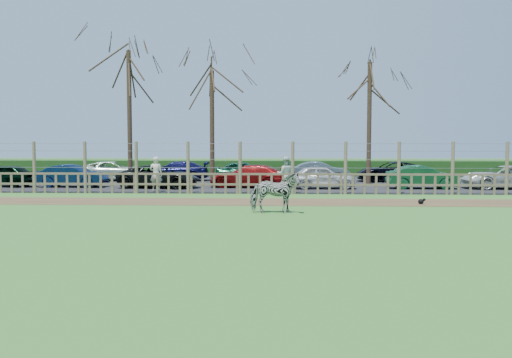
{
  "coord_description": "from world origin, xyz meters",
  "views": [
    {
      "loc": [
        1.94,
        -19.06,
        2.61
      ],
      "look_at": [
        1.0,
        2.5,
        1.1
      ],
      "focal_mm": 40.0,
      "sensor_mm": 36.0,
      "label": 1
    }
  ],
  "objects_px": {
    "crow": "(421,201)",
    "car_8": "(113,171)",
    "car_1": "(73,176)",
    "car_2": "(159,176)",
    "visitor_b": "(285,174)",
    "car_4": "(322,177)",
    "tree_mid": "(212,100)",
    "visitor_a": "(156,174)",
    "car_11": "(320,172)",
    "car_5": "(422,177)",
    "car_3": "(248,176)",
    "tree_left": "(129,85)",
    "tree_right": "(370,93)",
    "car_10": "(244,171)",
    "car_9": "(176,171)",
    "car_0": "(4,176)",
    "zebra": "(275,193)",
    "car_6": "(504,177)",
    "car_12": "(392,172)"
  },
  "relations": [
    {
      "from": "car_0",
      "to": "car_6",
      "type": "distance_m",
      "value": 26.62
    },
    {
      "from": "crow",
      "to": "car_8",
      "type": "relative_size",
      "value": 0.07
    },
    {
      "from": "visitor_a",
      "to": "car_1",
      "type": "relative_size",
      "value": 0.47
    },
    {
      "from": "car_3",
      "to": "car_4",
      "type": "height_order",
      "value": "same"
    },
    {
      "from": "car_3",
      "to": "car_8",
      "type": "relative_size",
      "value": 0.96
    },
    {
      "from": "tree_mid",
      "to": "car_2",
      "type": "relative_size",
      "value": 1.58
    },
    {
      "from": "tree_left",
      "to": "car_6",
      "type": "bearing_deg",
      "value": -4.08
    },
    {
      "from": "car_9",
      "to": "zebra",
      "type": "bearing_deg",
      "value": 18.98
    },
    {
      "from": "visitor_a",
      "to": "crow",
      "type": "height_order",
      "value": "visitor_a"
    },
    {
      "from": "car_4",
      "to": "car_8",
      "type": "xyz_separation_m",
      "value": [
        -12.6,
        5.23,
        0.0
      ]
    },
    {
      "from": "tree_left",
      "to": "tree_right",
      "type": "height_order",
      "value": "tree_left"
    },
    {
      "from": "visitor_a",
      "to": "car_3",
      "type": "distance_m",
      "value": 5.18
    },
    {
      "from": "visitor_b",
      "to": "car_6",
      "type": "xyz_separation_m",
      "value": [
        11.37,
        2.39,
        -0.26
      ]
    },
    {
      "from": "car_3",
      "to": "car_12",
      "type": "xyz_separation_m",
      "value": [
        8.51,
        4.7,
        0.0
      ]
    },
    {
      "from": "car_2",
      "to": "car_9",
      "type": "xyz_separation_m",
      "value": [
        -0.08,
        5.2,
        0.0
      ]
    },
    {
      "from": "car_3",
      "to": "car_8",
      "type": "height_order",
      "value": "same"
    },
    {
      "from": "car_8",
      "to": "car_3",
      "type": "bearing_deg",
      "value": -123.76
    },
    {
      "from": "tree_left",
      "to": "car_3",
      "type": "bearing_deg",
      "value": -10.34
    },
    {
      "from": "tree_left",
      "to": "tree_right",
      "type": "distance_m",
      "value": 13.59
    },
    {
      "from": "car_3",
      "to": "car_9",
      "type": "relative_size",
      "value": 1.0
    },
    {
      "from": "tree_right",
      "to": "car_1",
      "type": "height_order",
      "value": "tree_right"
    },
    {
      "from": "car_8",
      "to": "car_9",
      "type": "bearing_deg",
      "value": -94.37
    },
    {
      "from": "car_8",
      "to": "visitor_b",
      "type": "bearing_deg",
      "value": -129.9
    },
    {
      "from": "tree_left",
      "to": "car_11",
      "type": "xyz_separation_m",
      "value": [
        10.83,
        3.27,
        -4.98
      ]
    },
    {
      "from": "tree_mid",
      "to": "car_4",
      "type": "bearing_deg",
      "value": -24.98
    },
    {
      "from": "car_0",
      "to": "car_9",
      "type": "distance_m",
      "value": 9.77
    },
    {
      "from": "tree_mid",
      "to": "car_12",
      "type": "distance_m",
      "value": 11.79
    },
    {
      "from": "car_0",
      "to": "visitor_b",
      "type": "bearing_deg",
      "value": 87.04
    },
    {
      "from": "tree_right",
      "to": "car_5",
      "type": "height_order",
      "value": "tree_right"
    },
    {
      "from": "car_8",
      "to": "car_9",
      "type": "relative_size",
      "value": 1.04
    },
    {
      "from": "tree_mid",
      "to": "car_9",
      "type": "bearing_deg",
      "value": 136.07
    },
    {
      "from": "car_5",
      "to": "car_8",
      "type": "distance_m",
      "value": 18.51
    },
    {
      "from": "car_0",
      "to": "car_4",
      "type": "distance_m",
      "value": 17.16
    },
    {
      "from": "visitor_b",
      "to": "car_8",
      "type": "relative_size",
      "value": 0.4
    },
    {
      "from": "tree_mid",
      "to": "tree_left",
      "type": "bearing_deg",
      "value": -167.47
    },
    {
      "from": "car_11",
      "to": "car_5",
      "type": "bearing_deg",
      "value": -135.8
    },
    {
      "from": "visitor_b",
      "to": "car_4",
      "type": "bearing_deg",
      "value": -132.98
    },
    {
      "from": "zebra",
      "to": "car_1",
      "type": "distance_m",
      "value": 14.95
    },
    {
      "from": "car_5",
      "to": "car_11",
      "type": "bearing_deg",
      "value": 45.61
    },
    {
      "from": "tree_mid",
      "to": "zebra",
      "type": "distance_m",
      "value": 13.72
    },
    {
      "from": "tree_mid",
      "to": "car_11",
      "type": "bearing_deg",
      "value": 19.73
    },
    {
      "from": "car_1",
      "to": "car_2",
      "type": "xyz_separation_m",
      "value": [
        4.76,
        -0.28,
        0.0
      ]
    },
    {
      "from": "tree_left",
      "to": "car_10",
      "type": "xyz_separation_m",
      "value": [
        6.13,
        3.82,
        -4.98
      ]
    },
    {
      "from": "car_2",
      "to": "car_12",
      "type": "bearing_deg",
      "value": -62.21
    },
    {
      "from": "zebra",
      "to": "car_3",
      "type": "relative_size",
      "value": 0.42
    },
    {
      "from": "visitor_a",
      "to": "car_4",
      "type": "height_order",
      "value": "visitor_a"
    },
    {
      "from": "car_4",
      "to": "car_6",
      "type": "xyz_separation_m",
      "value": [
        9.47,
        0.4,
        0.0
      ]
    },
    {
      "from": "car_3",
      "to": "tree_mid",
      "type": "bearing_deg",
      "value": -129.48
    },
    {
      "from": "visitor_b",
      "to": "car_3",
      "type": "bearing_deg",
      "value": -52.18
    },
    {
      "from": "visitor_a",
      "to": "car_4",
      "type": "bearing_deg",
      "value": -162.77
    }
  ]
}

